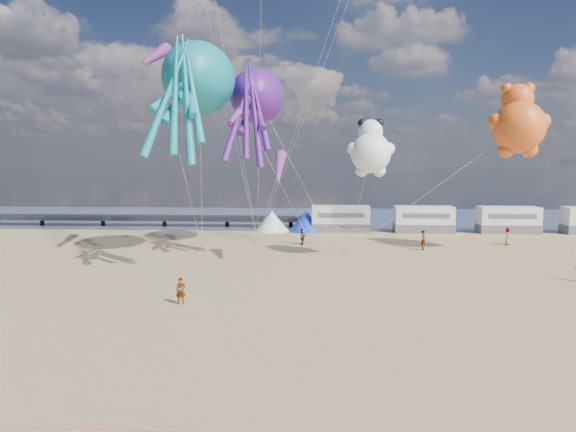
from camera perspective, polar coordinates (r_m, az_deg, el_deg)
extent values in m
plane|color=tan|center=(21.21, -6.52, -16.28)|extent=(120.00, 120.00, 0.00)
plane|color=#3B5070|center=(74.83, 0.78, -0.14)|extent=(120.00, 120.00, 0.00)
cube|color=black|center=(71.06, -22.86, -0.15)|extent=(60.00, 3.00, 0.50)
cube|color=silver|center=(59.73, 5.86, -0.31)|extent=(6.60, 2.50, 3.00)
cube|color=silver|center=(60.87, 14.83, -0.36)|extent=(6.60, 2.50, 3.00)
cube|color=silver|center=(63.43, 23.27, -0.40)|extent=(6.60, 2.50, 3.00)
cone|color=white|center=(59.96, -1.81, -0.54)|extent=(4.00, 4.00, 2.40)
cone|color=#1933CC|center=(59.73, 2.02, -0.57)|extent=(4.00, 4.00, 2.40)
cylinder|color=#F2338C|center=(16.77, -9.72, -22.61)|extent=(34.00, 0.03, 0.03)
imported|color=tan|center=(30.00, -11.83, -8.16)|extent=(0.58, 0.41, 1.51)
imported|color=#7F6659|center=(54.30, 23.24, -2.09)|extent=(0.70, 0.74, 1.70)
imported|color=#7F6659|center=(50.19, 1.64, -2.31)|extent=(0.60, 0.98, 1.56)
imported|color=#7F6659|center=(48.59, 14.83, -2.61)|extent=(1.12, 1.78, 1.84)
cube|color=gray|center=(47.76, -9.49, -3.62)|extent=(0.50, 0.35, 0.22)
cube|color=gray|center=(49.57, 5.12, -3.22)|extent=(0.50, 0.35, 0.22)
cube|color=gray|center=(46.37, 6.71, -3.87)|extent=(0.50, 0.35, 0.22)
cube|color=gray|center=(50.73, 2.51, -2.98)|extent=(0.50, 0.35, 0.22)
cube|color=gray|center=(51.84, -3.42, -2.80)|extent=(0.50, 0.35, 0.22)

